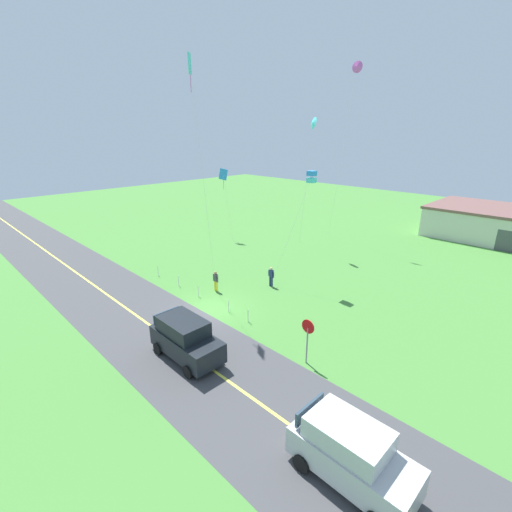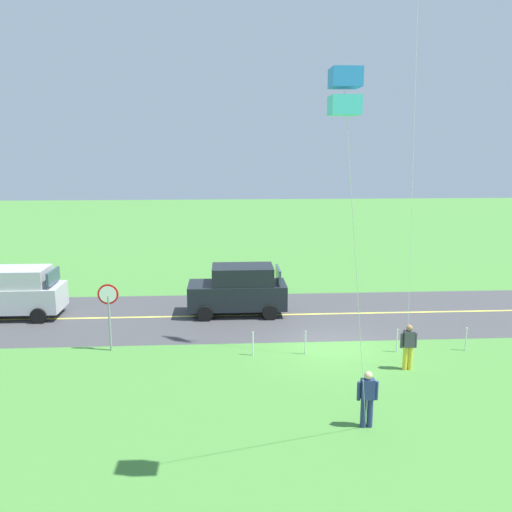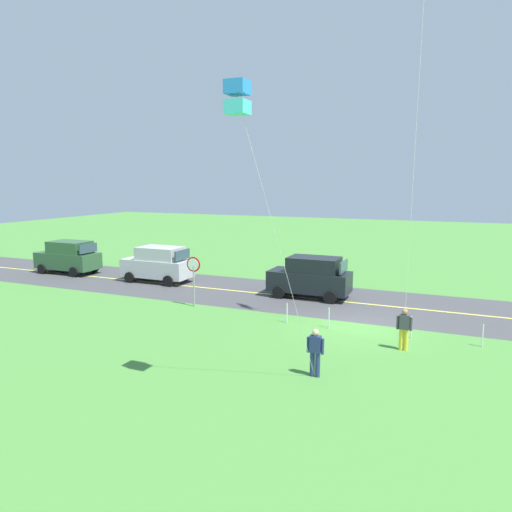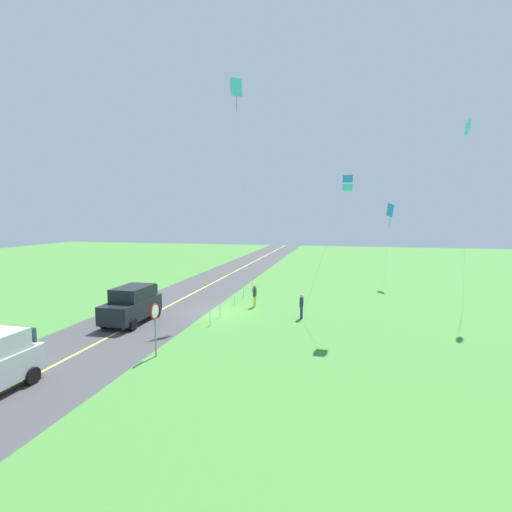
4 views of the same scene
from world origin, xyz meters
name	(u,v)px [view 1 (image 1 of 4)]	position (x,y,z in m)	size (l,w,h in m)	color
ground_plane	(210,310)	(0.00, 0.00, -0.05)	(120.00, 120.00, 0.10)	#478438
asphalt_road	(159,331)	(0.00, -4.00, 0.00)	(120.00, 7.00, 0.00)	#424244
road_centre_stripe	(159,331)	(0.00, -4.00, 0.01)	(120.00, 0.16, 0.00)	#E5E04C
car_suv_foreground	(186,338)	(3.42, -4.27, 1.15)	(4.40, 2.12, 2.24)	black
car_parked_east_near	(351,453)	(13.45, -4.39, 1.15)	(4.40, 2.12, 2.24)	#B7B7BC
stop_sign	(308,333)	(8.32, -0.10, 1.80)	(0.76, 0.08, 2.56)	gray
person_adult_near	(216,280)	(-2.17, 2.26, 0.86)	(0.58, 0.22, 1.60)	yellow
person_adult_companion	(271,276)	(0.23, 5.91, 0.86)	(0.58, 0.22, 1.60)	navy
kite_red_low	(190,71)	(-2.17, 0.98, 15.10)	(0.73, 1.68, 16.14)	silver
kite_blue_mid	(312,177)	(1.70, 8.58, 8.43)	(1.76, 2.96, 8.89)	silver
kite_yellow_high	(357,68)	(-2.90, 21.41, 17.55)	(2.42, 0.28, 18.23)	silver
kite_green_far	(223,175)	(-13.41, 12.72, 7.03)	(2.63, 0.89, 7.83)	silver
kite_pink_drift	(313,123)	(-4.04, 16.21, 12.38)	(2.41, 1.44, 13.00)	silver
fence_post_0	(158,271)	(-8.03, 0.70, 0.45)	(0.05, 0.05, 0.90)	silver
fence_post_1	(178,281)	(-4.92, 0.70, 0.45)	(0.05, 0.05, 0.90)	silver
fence_post_2	(198,291)	(-2.31, 0.70, 0.45)	(0.05, 0.05, 0.90)	silver
fence_post_3	(228,306)	(1.11, 0.70, 0.45)	(0.05, 0.05, 0.90)	silver
fence_post_4	(248,316)	(3.04, 0.70, 0.45)	(0.05, 0.05, 0.90)	silver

